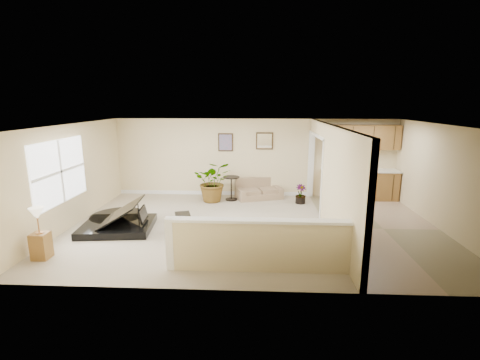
{
  "coord_description": "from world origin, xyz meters",
  "views": [
    {
      "loc": [
        0.07,
        -8.14,
        3.02
      ],
      "look_at": [
        -0.36,
        0.4,
        1.09
      ],
      "focal_mm": 26.0,
      "sensor_mm": 36.0,
      "label": 1
    }
  ],
  "objects_px": {
    "accent_table": "(231,185)",
    "lamp_stand": "(40,237)",
    "loveseat": "(259,188)",
    "small_plant": "(301,195)",
    "palm_plant": "(213,182)",
    "piano": "(117,202)",
    "piano_bench": "(183,225)"
  },
  "relations": [
    {
      "from": "accent_table",
      "to": "lamp_stand",
      "type": "bearing_deg",
      "value": -128.07
    },
    {
      "from": "loveseat",
      "to": "lamp_stand",
      "type": "relative_size",
      "value": 1.57
    },
    {
      "from": "small_plant",
      "to": "palm_plant",
      "type": "bearing_deg",
      "value": 177.86
    },
    {
      "from": "accent_table",
      "to": "palm_plant",
      "type": "distance_m",
      "value": 0.58
    },
    {
      "from": "piano",
      "to": "piano_bench",
      "type": "bearing_deg",
      "value": -18.05
    },
    {
      "from": "piano",
      "to": "small_plant",
      "type": "distance_m",
      "value": 5.27
    },
    {
      "from": "palm_plant",
      "to": "accent_table",
      "type": "bearing_deg",
      "value": 17.87
    },
    {
      "from": "piano",
      "to": "piano_bench",
      "type": "distance_m",
      "value": 1.78
    },
    {
      "from": "loveseat",
      "to": "palm_plant",
      "type": "relative_size",
      "value": 1.3
    },
    {
      "from": "accent_table",
      "to": "lamp_stand",
      "type": "height_order",
      "value": "lamp_stand"
    },
    {
      "from": "piano",
      "to": "loveseat",
      "type": "distance_m",
      "value": 4.53
    },
    {
      "from": "piano_bench",
      "to": "small_plant",
      "type": "relative_size",
      "value": 1.17
    },
    {
      "from": "accent_table",
      "to": "lamp_stand",
      "type": "xyz_separation_m",
      "value": [
        -3.42,
        -4.37,
        -0.04
      ]
    },
    {
      "from": "piano",
      "to": "palm_plant",
      "type": "bearing_deg",
      "value": 43.54
    },
    {
      "from": "small_plant",
      "to": "lamp_stand",
      "type": "distance_m",
      "value": 6.9
    },
    {
      "from": "loveseat",
      "to": "palm_plant",
      "type": "bearing_deg",
      "value": -178.93
    },
    {
      "from": "accent_table",
      "to": "piano_bench",
      "type": "bearing_deg",
      "value": -107.03
    },
    {
      "from": "piano",
      "to": "piano_bench",
      "type": "xyz_separation_m",
      "value": [
        1.69,
        -0.36,
        -0.42
      ]
    },
    {
      "from": "loveseat",
      "to": "lamp_stand",
      "type": "distance_m",
      "value": 6.35
    },
    {
      "from": "piano_bench",
      "to": "palm_plant",
      "type": "bearing_deg",
      "value": 82.53
    },
    {
      "from": "loveseat",
      "to": "piano",
      "type": "bearing_deg",
      "value": -158.08
    },
    {
      "from": "piano_bench",
      "to": "palm_plant",
      "type": "height_order",
      "value": "palm_plant"
    },
    {
      "from": "accent_table",
      "to": "lamp_stand",
      "type": "relative_size",
      "value": 0.72
    },
    {
      "from": "piano",
      "to": "loveseat",
      "type": "xyz_separation_m",
      "value": [
        3.46,
        2.9,
        -0.34
      ]
    },
    {
      "from": "piano",
      "to": "small_plant",
      "type": "height_order",
      "value": "piano"
    },
    {
      "from": "piano",
      "to": "accent_table",
      "type": "height_order",
      "value": "piano"
    },
    {
      "from": "piano",
      "to": "accent_table",
      "type": "relative_size",
      "value": 2.8
    },
    {
      "from": "piano_bench",
      "to": "lamp_stand",
      "type": "bearing_deg",
      "value": -150.52
    },
    {
      "from": "loveseat",
      "to": "accent_table",
      "type": "relative_size",
      "value": 2.2
    },
    {
      "from": "piano_bench",
      "to": "accent_table",
      "type": "height_order",
      "value": "accent_table"
    },
    {
      "from": "palm_plant",
      "to": "small_plant",
      "type": "height_order",
      "value": "palm_plant"
    },
    {
      "from": "palm_plant",
      "to": "small_plant",
      "type": "relative_size",
      "value": 2.18
    }
  ]
}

